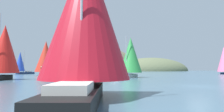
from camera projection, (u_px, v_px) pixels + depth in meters
The scene contains 9 objects.
ground_plane at pixel (198, 86), 18.40m from camera, with size 360.00×360.00×0.00m, color #426075.
headland_center at pixel (92, 71), 150.65m from camera, with size 81.41×44.00×45.05m, color #6B664C.
headland_right at pixel (152, 71), 163.10m from camera, with size 68.95×44.00×24.59m, color #5B6647.
sailboat_green_sail at pixel (130, 56), 37.79m from camera, with size 8.58×7.54×8.73m.
sailboat_scarlet_sail at pixel (46, 57), 53.20m from camera, with size 10.05×6.82×11.34m.
sailboat_red_spinnaker at pixel (4, 50), 29.85m from camera, with size 5.69×8.96×10.83m.
sailboat_crimson_sail at pixel (86, 15), 11.48m from camera, with size 6.80×9.83×10.67m.
sailboat_blue_spinnaker at pixel (21, 63), 63.27m from camera, with size 6.99×6.18×9.08m.
channel_buoy at pixel (41, 76), 37.87m from camera, with size 1.10×1.10×2.64m.
Camera 1 is at (-12.94, -16.07, 1.75)m, focal length 28.53 mm.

